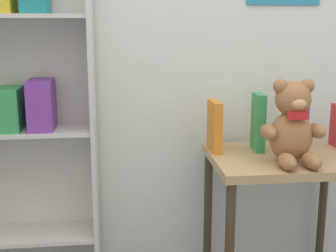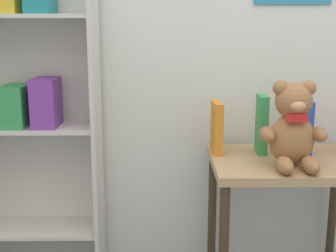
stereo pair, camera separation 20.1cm
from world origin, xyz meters
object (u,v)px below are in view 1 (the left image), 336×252
object	(u,v)px
bookshelf_side	(27,109)
teddy_bear	(293,125)
book_standing_orange	(215,126)
book_standing_green	(258,122)
book_standing_blue	(300,124)
display_table	(284,177)

from	to	relation	value
bookshelf_side	teddy_bear	world-z (taller)	bookshelf_side
book_standing_orange	book_standing_green	size ratio (longest dim) A/B	0.88
bookshelf_side	book_standing_blue	xyz separation A→B (m)	(1.23, -0.09, -0.08)
teddy_bear	book_standing_blue	bearing A→B (deg)	60.11
teddy_bear	book_standing_green	bearing A→B (deg)	113.12
bookshelf_side	book_standing_green	world-z (taller)	bookshelf_side
display_table	book_standing_orange	xyz separation A→B (m)	(-0.30, 0.11, 0.22)
book_standing_orange	book_standing_green	distance (m)	0.20
bookshelf_side	display_table	bearing A→B (deg)	-9.43
book_standing_orange	teddy_bear	bearing A→B (deg)	-38.09
book_standing_green	book_standing_blue	xyz separation A→B (m)	(0.20, 0.00, -0.01)
book_standing_green	book_standing_blue	bearing A→B (deg)	2.48
bookshelf_side	book_standing_blue	bearing A→B (deg)	-4.10
display_table	teddy_bear	size ratio (longest dim) A/B	1.89
book_standing_orange	book_standing_blue	size ratio (longest dim) A/B	0.97
teddy_bear	book_standing_blue	xyz separation A→B (m)	(0.11, 0.20, -0.04)
teddy_bear	book_standing_orange	world-z (taller)	teddy_bear
display_table	book_standing_blue	distance (m)	0.26
teddy_bear	display_table	bearing A→B (deg)	81.34
book_standing_green	book_standing_orange	bearing A→B (deg)	179.22
teddy_bear	book_standing_orange	size ratio (longest dim) A/B	1.52
book_standing_orange	book_standing_blue	world-z (taller)	book_standing_blue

